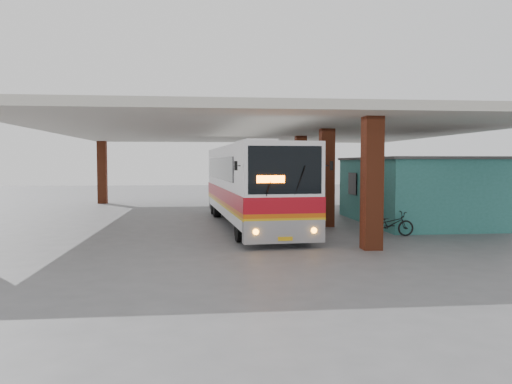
{
  "coord_description": "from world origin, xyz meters",
  "views": [
    {
      "loc": [
        -2.5,
        -18.79,
        2.85
      ],
      "look_at": [
        -0.5,
        0.0,
        1.74
      ],
      "focal_mm": 35.0,
      "sensor_mm": 36.0,
      "label": 1
    }
  ],
  "objects_px": {
    "coach_bus": "(251,184)",
    "motorcycle": "(391,224)",
    "red_chair": "(326,206)",
    "pedestrian": "(368,217)"
  },
  "relations": [
    {
      "from": "coach_bus",
      "to": "motorcycle",
      "type": "xyz_separation_m",
      "value": [
        5.03,
        -3.9,
        -1.41
      ]
    },
    {
      "from": "red_chair",
      "to": "pedestrian",
      "type": "bearing_deg",
      "value": -98.76
    },
    {
      "from": "motorcycle",
      "to": "red_chair",
      "type": "relative_size",
      "value": 2.08
    },
    {
      "from": "coach_bus",
      "to": "red_chair",
      "type": "height_order",
      "value": "coach_bus"
    },
    {
      "from": "coach_bus",
      "to": "motorcycle",
      "type": "relative_size",
      "value": 7.16
    },
    {
      "from": "pedestrian",
      "to": "motorcycle",
      "type": "bearing_deg",
      "value": 136.86
    },
    {
      "from": "motorcycle",
      "to": "coach_bus",
      "type": "bearing_deg",
      "value": 51.01
    },
    {
      "from": "motorcycle",
      "to": "pedestrian",
      "type": "xyz_separation_m",
      "value": [
        -0.91,
        0.01,
        0.28
      ]
    },
    {
      "from": "coach_bus",
      "to": "motorcycle",
      "type": "height_order",
      "value": "coach_bus"
    },
    {
      "from": "pedestrian",
      "to": "red_chair",
      "type": "xyz_separation_m",
      "value": [
        0.64,
        9.03,
        -0.36
      ]
    }
  ]
}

